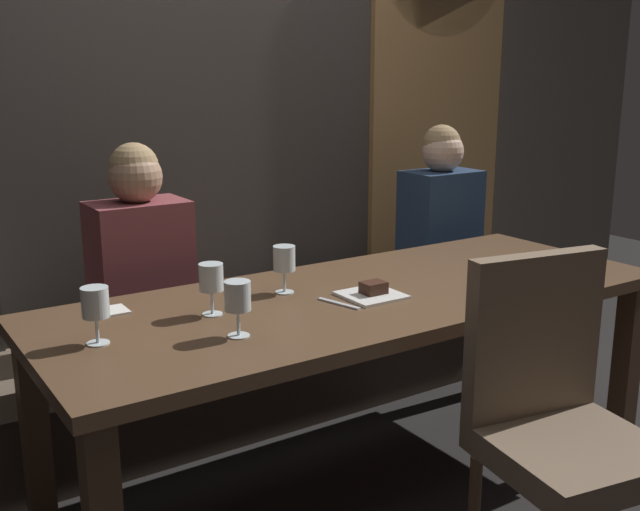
{
  "coord_description": "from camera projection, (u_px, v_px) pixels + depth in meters",
  "views": [
    {
      "loc": [
        -1.48,
        -1.98,
        1.48
      ],
      "look_at": [
        -0.05,
        0.18,
        0.84
      ],
      "focal_mm": 42.25,
      "sensor_mm": 36.0,
      "label": 1
    }
  ],
  "objects": [
    {
      "name": "ground",
      "position": [
        359.0,
        486.0,
        2.75
      ],
      "size": [
        9.0,
        9.0,
        0.0
      ],
      "primitive_type": "plane",
      "color": "black"
    },
    {
      "name": "back_wall_tiled",
      "position": [
        202.0,
        66.0,
        3.38
      ],
      "size": [
        6.0,
        0.12,
        3.0
      ],
      "primitive_type": "cube",
      "color": "#423D38",
      "rests_on": "ground"
    },
    {
      "name": "arched_door",
      "position": [
        437.0,
        92.0,
        4.08
      ],
      "size": [
        0.9,
        0.05,
        2.55
      ],
      "color": "olive",
      "rests_on": "ground"
    },
    {
      "name": "dining_table",
      "position": [
        361.0,
        317.0,
        2.6
      ],
      "size": [
        2.2,
        0.84,
        0.74
      ],
      "color": "#493422",
      "rests_on": "ground"
    },
    {
      "name": "banquette_bench",
      "position": [
        264.0,
        367.0,
        3.27
      ],
      "size": [
        2.5,
        0.44,
        0.45
      ],
      "color": "#40352A",
      "rests_on": "ground"
    },
    {
      "name": "chair_near_side",
      "position": [
        555.0,
        408.0,
        2.11
      ],
      "size": [
        0.51,
        0.51,
        0.98
      ],
      "color": "brown",
      "rests_on": "ground"
    },
    {
      "name": "diner_redhead",
      "position": [
        140.0,
        251.0,
        2.85
      ],
      "size": [
        0.36,
        0.24,
        0.77
      ],
      "color": "brown",
      "rests_on": "banquette_bench"
    },
    {
      "name": "diner_bearded",
      "position": [
        440.0,
        210.0,
        3.65
      ],
      "size": [
        0.36,
        0.24,
        0.78
      ],
      "color": "navy",
      "rests_on": "banquette_bench"
    },
    {
      "name": "wine_glass_center_back",
      "position": [
        238.0,
        297.0,
        2.13
      ],
      "size": [
        0.08,
        0.08,
        0.16
      ],
      "color": "silver",
      "rests_on": "dining_table"
    },
    {
      "name": "wine_glass_far_right",
      "position": [
        95.0,
        304.0,
        2.07
      ],
      "size": [
        0.08,
        0.08,
        0.16
      ],
      "color": "silver",
      "rests_on": "dining_table"
    },
    {
      "name": "wine_glass_near_right",
      "position": [
        284.0,
        260.0,
        2.55
      ],
      "size": [
        0.08,
        0.08,
        0.16
      ],
      "color": "silver",
      "rests_on": "dining_table"
    },
    {
      "name": "wine_glass_near_left",
      "position": [
        211.0,
        280.0,
        2.32
      ],
      "size": [
        0.08,
        0.08,
        0.16
      ],
      "color": "silver",
      "rests_on": "dining_table"
    },
    {
      "name": "espresso_cup",
      "position": [
        555.0,
        267.0,
        2.8
      ],
      "size": [
        0.12,
        0.12,
        0.06
      ],
      "color": "white",
      "rests_on": "dining_table"
    },
    {
      "name": "dessert_plate",
      "position": [
        372.0,
        292.0,
        2.53
      ],
      "size": [
        0.19,
        0.19,
        0.05
      ],
      "color": "white",
      "rests_on": "dining_table"
    },
    {
      "name": "fork_on_table",
      "position": [
        339.0,
        304.0,
        2.45
      ],
      "size": [
        0.06,
        0.17,
        0.01
      ],
      "primitive_type": "cube",
      "rotation": [
        0.0,
        0.0,
        0.27
      ],
      "color": "silver",
      "rests_on": "dining_table"
    },
    {
      "name": "folded_napkin",
      "position": [
        109.0,
        311.0,
        2.36
      ],
      "size": [
        0.11,
        0.1,
        0.01
      ],
      "primitive_type": "cube",
      "rotation": [
        0.0,
        0.0,
        -0.01
      ],
      "color": "silver",
      "rests_on": "dining_table"
    }
  ]
}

